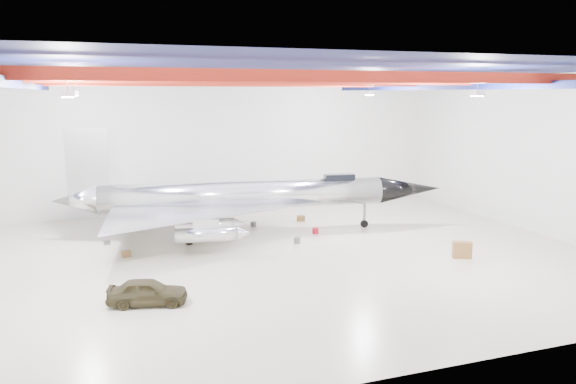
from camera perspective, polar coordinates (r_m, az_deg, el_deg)
name	(u,v)px	position (r m, az deg, el deg)	size (l,w,h in m)	color
floor	(262,259)	(33.57, -2.62, -6.79)	(40.00, 40.00, 0.00)	beige
wall_back	(209,145)	(46.88, -8.04, 4.79)	(40.00, 40.00, 0.00)	silver
wall_right	(537,154)	(42.67, 24.01, 3.51)	(30.00, 30.00, 0.00)	silver
ceiling	(261,70)	(32.15, -2.78, 12.32)	(40.00, 40.00, 0.00)	#0A0F38
ceiling_structure	(261,82)	(32.13, -2.77, 11.11)	(39.50, 29.50, 1.08)	maroon
jet_aircraft	(244,199)	(39.11, -4.53, -0.70)	(27.30, 17.74, 7.46)	silver
jeep	(147,292)	(27.22, -14.09, -9.79)	(1.47, 3.66, 1.25)	#342E1A
desk	(462,250)	(35.14, 17.26, -5.63)	(1.09, 0.54, 1.00)	brown
crate_ply	(126,254)	(35.30, -16.12, -6.04)	(0.52, 0.41, 0.36)	olive
toolbox_red	(224,233)	(39.29, -6.48, -4.13)	(0.39, 0.31, 0.27)	maroon
engine_drum	(297,240)	(36.90, 0.94, -4.92)	(0.42, 0.42, 0.37)	#59595B
parts_bin	(301,218)	(43.15, 1.31, -2.68)	(0.60, 0.48, 0.42)	olive
crate_small	(107,242)	(38.45, -17.93, -4.90)	(0.37, 0.30, 0.26)	#59595B
tool_chest	(315,231)	(39.38, 2.81, -3.95)	(0.45, 0.45, 0.40)	maroon
oil_barrel	(229,231)	(39.51, -6.01, -3.92)	(0.62, 0.49, 0.43)	olive
spares_box	(253,224)	(41.44, -3.53, -3.27)	(0.41, 0.41, 0.37)	#59595B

